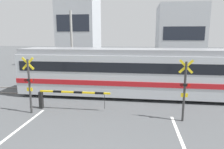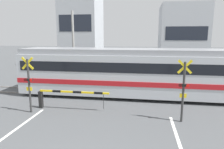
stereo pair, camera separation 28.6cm
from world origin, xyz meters
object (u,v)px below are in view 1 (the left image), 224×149
crossing_signal_left (29,83)px  pedestrian (113,70)px  crossing_barrier_near (60,96)px  crossing_signal_right (185,88)px  commuter_train (129,71)px  crossing_barrier_far (149,77)px

crossing_signal_left → pedestrian: size_ratio=1.73×
crossing_barrier_near → crossing_signal_right: 6.72m
crossing_barrier_near → crossing_signal_left: bearing=-151.5°
commuter_train → crossing_barrier_far: (1.49, 2.69, -0.97)m
pedestrian → crossing_signal_right: bearing=-62.4°
crossing_barrier_near → pedestrian: pedestrian is taller
crossing_barrier_far → crossing_signal_right: bearing=-78.5°
crossing_barrier_near → crossing_barrier_far: 7.95m
crossing_signal_right → pedestrian: 9.87m
crossing_barrier_near → crossing_barrier_far: size_ratio=1.00×
crossing_signal_left → crossing_barrier_near: bearing=28.5°
commuter_train → pedestrian: (-1.71, 4.70, -0.74)m
crossing_barrier_near → crossing_signal_right: bearing=-6.4°
commuter_train → crossing_barrier_near: commuter_train is taller
crossing_signal_left → pedestrian: crossing_signal_left is taller
crossing_barrier_far → pedestrian: 3.78m
crossing_barrier_near → crossing_signal_right: (6.61, -0.74, 0.89)m
commuter_train → crossing_signal_right: commuter_train is taller
commuter_train → crossing_signal_left: bearing=-141.8°
crossing_signal_right → crossing_barrier_far: bearing=101.5°
crossing_barrier_near → crossing_barrier_far: bearing=48.7°
crossing_signal_left → crossing_signal_right: size_ratio=1.00×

